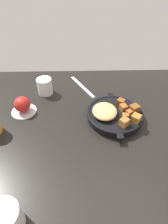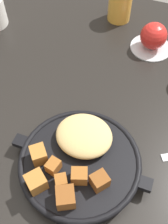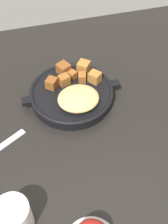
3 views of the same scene
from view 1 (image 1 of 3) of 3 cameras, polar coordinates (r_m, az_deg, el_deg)
The scene contains 7 objects.
ground_plane at distance 75.42cm, azimuth 1.23°, elevation -5.52°, with size 91.44×98.54×2.40cm, color black.
cast_iron_skillet at distance 77.67cm, azimuth 9.17°, elevation -0.68°, with size 27.45×23.14×6.38cm.
saucer_plate at distance 85.61cm, azimuth -17.76°, elevation 0.31°, with size 10.84×10.84×0.60cm, color #B7BABF.
red_apple at distance 83.33cm, azimuth -18.28°, elevation 2.24°, with size 6.84×6.84×6.84cm, color red.
butter_knife at distance 97.00cm, azimuth -0.55°, elevation 7.81°, with size 21.82×1.60×0.36cm, color silver.
ceramic_mug_white at distance 56.37cm, azimuth -22.89°, elevation -27.87°, with size 8.46×8.46×7.57cm, color silver.
white_creamer_pitcher at distance 92.26cm, azimuth -11.84°, elevation 7.67°, with size 7.07×7.07×7.82cm, color white.
Camera 1 is at (-51.38, 2.95, 53.93)cm, focal length 30.07 mm.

